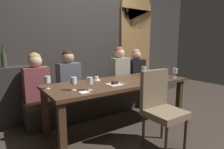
{
  "coord_description": "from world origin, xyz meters",
  "views": [
    {
      "loc": [
        -1.63,
        -2.19,
        1.31
      ],
      "look_at": [
        -0.07,
        0.09,
        0.84
      ],
      "focal_mm": 29.27,
      "sensor_mm": 36.0,
      "label": 1
    }
  ],
  "objects_px": {
    "chair_near_side": "(160,104)",
    "wine_glass_end_right": "(90,81)",
    "wine_glass_near_right": "(47,80)",
    "wine_glass_end_left": "(175,71)",
    "wine_glass_far_left": "(144,69)",
    "wine_bottle_pale_label": "(4,60)",
    "diner_redhead": "(36,78)",
    "diner_near_end": "(136,68)",
    "dining_table": "(119,87)",
    "banquette_bench": "(97,102)",
    "diner_far_end": "(119,68)",
    "espresso_cup": "(97,79)",
    "wine_glass_far_right": "(74,81)",
    "diner_bearded": "(69,74)",
    "fork_on_table": "(122,83)",
    "dessert_plate": "(114,84)"
  },
  "relations": [
    {
      "from": "wine_glass_near_right",
      "to": "diner_bearded",
      "type": "bearing_deg",
      "value": 48.54
    },
    {
      "from": "diner_bearded",
      "to": "fork_on_table",
      "type": "relative_size",
      "value": 4.48
    },
    {
      "from": "wine_glass_far_left",
      "to": "wine_glass_end_left",
      "type": "height_order",
      "value": "same"
    },
    {
      "from": "diner_far_end",
      "to": "wine_glass_near_right",
      "type": "distance_m",
      "value": 1.65
    },
    {
      "from": "banquette_bench",
      "to": "wine_glass_far_left",
      "type": "distance_m",
      "value": 1.07
    },
    {
      "from": "wine_glass_far_right",
      "to": "wine_glass_end_left",
      "type": "relative_size",
      "value": 1.0
    },
    {
      "from": "wine_glass_end_right",
      "to": "fork_on_table",
      "type": "height_order",
      "value": "wine_glass_end_right"
    },
    {
      "from": "diner_far_end",
      "to": "diner_near_end",
      "type": "distance_m",
      "value": 0.43
    },
    {
      "from": "diner_bearded",
      "to": "wine_glass_far_left",
      "type": "xyz_separation_m",
      "value": [
        1.23,
        -0.51,
        0.05
      ]
    },
    {
      "from": "diner_redhead",
      "to": "dessert_plate",
      "type": "xyz_separation_m",
      "value": [
        0.86,
        -0.83,
        -0.04
      ]
    },
    {
      "from": "wine_glass_far_right",
      "to": "dessert_plate",
      "type": "distance_m",
      "value": 0.6
    },
    {
      "from": "wine_glass_far_left",
      "to": "dessert_plate",
      "type": "xyz_separation_m",
      "value": [
        -0.89,
        -0.33,
        -0.1
      ]
    },
    {
      "from": "wine_glass_far_left",
      "to": "wine_glass_end_right",
      "type": "xyz_separation_m",
      "value": [
        -1.32,
        -0.42,
        -0.0
      ]
    },
    {
      "from": "chair_near_side",
      "to": "fork_on_table",
      "type": "height_order",
      "value": "chair_near_side"
    },
    {
      "from": "dining_table",
      "to": "diner_bearded",
      "type": "relative_size",
      "value": 2.89
    },
    {
      "from": "chair_near_side",
      "to": "wine_glass_far_right",
      "type": "height_order",
      "value": "chair_near_side"
    },
    {
      "from": "wine_glass_near_right",
      "to": "dessert_plate",
      "type": "height_order",
      "value": "wine_glass_near_right"
    },
    {
      "from": "banquette_bench",
      "to": "wine_glass_near_right",
      "type": "height_order",
      "value": "wine_glass_near_right"
    },
    {
      "from": "wine_glass_far_left",
      "to": "wine_glass_near_right",
      "type": "height_order",
      "value": "same"
    },
    {
      "from": "diner_redhead",
      "to": "diner_near_end",
      "type": "height_order",
      "value": "diner_near_end"
    },
    {
      "from": "wine_glass_end_right",
      "to": "banquette_bench",
      "type": "bearing_deg",
      "value": 56.36
    },
    {
      "from": "wine_glass_end_left",
      "to": "wine_glass_far_right",
      "type": "bearing_deg",
      "value": 174.03
    },
    {
      "from": "wine_glass_near_right",
      "to": "wine_bottle_pale_label",
      "type": "bearing_deg",
      "value": 114.21
    },
    {
      "from": "chair_near_side",
      "to": "diner_far_end",
      "type": "relative_size",
      "value": 1.22
    },
    {
      "from": "diner_redhead",
      "to": "espresso_cup",
      "type": "distance_m",
      "value": 0.91
    },
    {
      "from": "diner_far_end",
      "to": "dessert_plate",
      "type": "bearing_deg",
      "value": -130.26
    },
    {
      "from": "espresso_cup",
      "to": "dessert_plate",
      "type": "distance_m",
      "value": 0.41
    },
    {
      "from": "wine_glass_near_right",
      "to": "dining_table",
      "type": "bearing_deg",
      "value": -7.76
    },
    {
      "from": "wine_glass_end_left",
      "to": "espresso_cup",
      "type": "bearing_deg",
      "value": 155.17
    },
    {
      "from": "banquette_bench",
      "to": "chair_near_side",
      "type": "relative_size",
      "value": 2.55
    },
    {
      "from": "wine_glass_end_right",
      "to": "espresso_cup",
      "type": "height_order",
      "value": "wine_glass_end_right"
    },
    {
      "from": "chair_near_side",
      "to": "wine_glass_end_right",
      "type": "xyz_separation_m",
      "value": [
        -0.73,
        0.49,
        0.29
      ]
    },
    {
      "from": "banquette_bench",
      "to": "diner_redhead",
      "type": "xyz_separation_m",
      "value": [
        -1.05,
        -0.01,
        0.57
      ]
    },
    {
      "from": "dining_table",
      "to": "diner_bearded",
      "type": "height_order",
      "value": "diner_bearded"
    },
    {
      "from": "wine_bottle_pale_label",
      "to": "fork_on_table",
      "type": "relative_size",
      "value": 1.92
    },
    {
      "from": "banquette_bench",
      "to": "fork_on_table",
      "type": "height_order",
      "value": "fork_on_table"
    },
    {
      "from": "wine_glass_far_right",
      "to": "wine_bottle_pale_label",
      "type": "bearing_deg",
      "value": 119.5
    },
    {
      "from": "banquette_bench",
      "to": "wine_bottle_pale_label",
      "type": "relative_size",
      "value": 7.67
    },
    {
      "from": "diner_far_end",
      "to": "diner_near_end",
      "type": "height_order",
      "value": "diner_far_end"
    },
    {
      "from": "dining_table",
      "to": "wine_glass_far_left",
      "type": "xyz_separation_m",
      "value": [
        0.7,
        0.19,
        0.2
      ]
    },
    {
      "from": "dining_table",
      "to": "wine_glass_end_right",
      "type": "bearing_deg",
      "value": -159.4
    },
    {
      "from": "wine_glass_far_left",
      "to": "wine_glass_far_right",
      "type": "bearing_deg",
      "value": -168.5
    },
    {
      "from": "diner_redhead",
      "to": "dining_table",
      "type": "bearing_deg",
      "value": -33.18
    },
    {
      "from": "chair_near_side",
      "to": "wine_glass_end_left",
      "type": "distance_m",
      "value": 0.99
    },
    {
      "from": "chair_near_side",
      "to": "wine_glass_far_left",
      "type": "distance_m",
      "value": 1.12
    },
    {
      "from": "wine_glass_near_right",
      "to": "wine_glass_end_left",
      "type": "height_order",
      "value": "same"
    },
    {
      "from": "diner_redhead",
      "to": "espresso_cup",
      "type": "relative_size",
      "value": 6.09
    },
    {
      "from": "diner_near_end",
      "to": "banquette_bench",
      "type": "bearing_deg",
      "value": 179.32
    },
    {
      "from": "diner_bearded",
      "to": "diner_redhead",
      "type": "bearing_deg",
      "value": -178.45
    },
    {
      "from": "chair_near_side",
      "to": "diner_near_end",
      "type": "bearing_deg",
      "value": 59.14
    }
  ]
}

